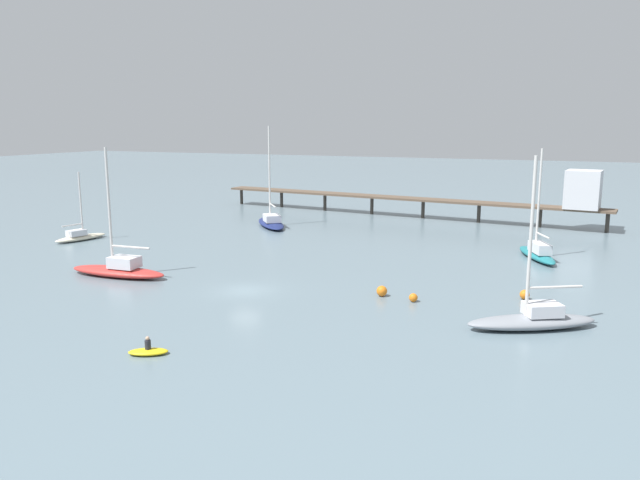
{
  "coord_description": "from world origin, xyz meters",
  "views": [
    {
      "loc": [
        24.77,
        -42.42,
        13.58
      ],
      "look_at": [
        0.0,
        15.69,
        1.5
      ],
      "focal_mm": 34.32,
      "sensor_mm": 36.0,
      "label": 1
    }
  ],
  "objects_px": {
    "sailboat_teal": "(538,252)",
    "sailboat_gray": "(533,318)",
    "mooring_buoy_inner": "(382,291)",
    "pier": "(498,194)",
    "dinghy_yellow": "(148,351)",
    "sailboat_navy": "(271,221)",
    "sailboat_cream": "(80,236)",
    "mooring_buoy_near": "(413,298)",
    "sailboat_red": "(119,268)",
    "mooring_buoy_outer": "(525,295)"
  },
  "relations": [
    {
      "from": "sailboat_teal",
      "to": "sailboat_gray",
      "type": "xyz_separation_m",
      "value": [
        1.23,
        -22.72,
        -0.06
      ]
    },
    {
      "from": "mooring_buoy_inner",
      "to": "pier",
      "type": "bearing_deg",
      "value": 84.74
    },
    {
      "from": "pier",
      "to": "dinghy_yellow",
      "type": "height_order",
      "value": "pier"
    },
    {
      "from": "sailboat_teal",
      "to": "sailboat_navy",
      "type": "relative_size",
      "value": 0.84
    },
    {
      "from": "sailboat_cream",
      "to": "mooring_buoy_near",
      "type": "height_order",
      "value": "sailboat_cream"
    },
    {
      "from": "sailboat_teal",
      "to": "dinghy_yellow",
      "type": "xyz_separation_m",
      "value": [
        -19.53,
        -36.73,
        -0.56
      ]
    },
    {
      "from": "dinghy_yellow",
      "to": "sailboat_cream",
      "type": "bearing_deg",
      "value": 139.58
    },
    {
      "from": "sailboat_teal",
      "to": "sailboat_red",
      "type": "height_order",
      "value": "sailboat_red"
    },
    {
      "from": "sailboat_gray",
      "to": "mooring_buoy_outer",
      "type": "xyz_separation_m",
      "value": [
        -1.13,
        7.05,
        -0.35
      ]
    },
    {
      "from": "sailboat_cream",
      "to": "mooring_buoy_inner",
      "type": "bearing_deg",
      "value": -12.36
    },
    {
      "from": "sailboat_navy",
      "to": "mooring_buoy_near",
      "type": "height_order",
      "value": "sailboat_navy"
    },
    {
      "from": "sailboat_gray",
      "to": "dinghy_yellow",
      "type": "xyz_separation_m",
      "value": [
        -20.77,
        -14.01,
        -0.5
      ]
    },
    {
      "from": "pier",
      "to": "sailboat_gray",
      "type": "relative_size",
      "value": 5.1
    },
    {
      "from": "sailboat_teal",
      "to": "sailboat_navy",
      "type": "xyz_separation_m",
      "value": [
        -34.22,
        7.2,
        -0.06
      ]
    },
    {
      "from": "sailboat_navy",
      "to": "dinghy_yellow",
      "type": "height_order",
      "value": "sailboat_navy"
    },
    {
      "from": "sailboat_teal",
      "to": "sailboat_red",
      "type": "xyz_separation_m",
      "value": [
        -34.2,
        -22.37,
        -0.05
      ]
    },
    {
      "from": "sailboat_red",
      "to": "mooring_buoy_outer",
      "type": "relative_size",
      "value": 15.21
    },
    {
      "from": "sailboat_red",
      "to": "dinghy_yellow",
      "type": "bearing_deg",
      "value": -44.38
    },
    {
      "from": "mooring_buoy_near",
      "to": "sailboat_teal",
      "type": "bearing_deg",
      "value": 68.58
    },
    {
      "from": "sailboat_red",
      "to": "sailboat_gray",
      "type": "relative_size",
      "value": 1.0
    },
    {
      "from": "sailboat_navy",
      "to": "mooring_buoy_near",
      "type": "relative_size",
      "value": 19.67
    },
    {
      "from": "mooring_buoy_near",
      "to": "sailboat_red",
      "type": "bearing_deg",
      "value": -174.38
    },
    {
      "from": "sailboat_navy",
      "to": "mooring_buoy_near",
      "type": "bearing_deg",
      "value": -45.55
    },
    {
      "from": "sailboat_navy",
      "to": "mooring_buoy_inner",
      "type": "height_order",
      "value": "sailboat_navy"
    },
    {
      "from": "sailboat_teal",
      "to": "mooring_buoy_near",
      "type": "relative_size",
      "value": 16.53
    },
    {
      "from": "pier",
      "to": "sailboat_gray",
      "type": "distance_m",
      "value": 44.75
    },
    {
      "from": "sailboat_navy",
      "to": "sailboat_red",
      "type": "relative_size",
      "value": 1.15
    },
    {
      "from": "sailboat_teal",
      "to": "mooring_buoy_inner",
      "type": "relative_size",
      "value": 13.02
    },
    {
      "from": "pier",
      "to": "sailboat_cream",
      "type": "xyz_separation_m",
      "value": [
        -43.59,
        -31.67,
        -3.6
      ]
    },
    {
      "from": "sailboat_navy",
      "to": "mooring_buoy_near",
      "type": "xyz_separation_m",
      "value": [
        26.47,
        -26.98,
        -0.39
      ]
    },
    {
      "from": "pier",
      "to": "sailboat_red",
      "type": "relative_size",
      "value": 5.11
    },
    {
      "from": "sailboat_gray",
      "to": "pier",
      "type": "bearing_deg",
      "value": 100.3
    },
    {
      "from": "dinghy_yellow",
      "to": "mooring_buoy_outer",
      "type": "height_order",
      "value": "dinghy_yellow"
    },
    {
      "from": "sailboat_navy",
      "to": "mooring_buoy_outer",
      "type": "bearing_deg",
      "value": -33.67
    },
    {
      "from": "sailboat_cream",
      "to": "mooring_buoy_inner",
      "type": "xyz_separation_m",
      "value": [
        39.87,
        -8.74,
        -0.14
      ]
    },
    {
      "from": "sailboat_cream",
      "to": "mooring_buoy_inner",
      "type": "relative_size",
      "value": 9.34
    },
    {
      "from": "sailboat_gray",
      "to": "mooring_buoy_inner",
      "type": "distance_m",
      "value": 12.21
    },
    {
      "from": "sailboat_teal",
      "to": "mooring_buoy_outer",
      "type": "relative_size",
      "value": 14.67
    },
    {
      "from": "sailboat_cream",
      "to": "mooring_buoy_outer",
      "type": "xyz_separation_m",
      "value": [
        50.45,
        -5.17,
        -0.19
      ]
    },
    {
      "from": "pier",
      "to": "mooring_buoy_near",
      "type": "distance_m",
      "value": 41.15
    },
    {
      "from": "mooring_buoy_inner",
      "to": "sailboat_cream",
      "type": "bearing_deg",
      "value": 167.64
    },
    {
      "from": "mooring_buoy_inner",
      "to": "sailboat_navy",
      "type": "bearing_deg",
      "value": 131.95
    },
    {
      "from": "sailboat_navy",
      "to": "mooring_buoy_outer",
      "type": "relative_size",
      "value": 17.45
    },
    {
      "from": "sailboat_cream",
      "to": "mooring_buoy_near",
      "type": "xyz_separation_m",
      "value": [
        42.59,
        -9.28,
        -0.23
      ]
    },
    {
      "from": "sailboat_red",
      "to": "mooring_buoy_near",
      "type": "xyz_separation_m",
      "value": [
        26.45,
        2.6,
        -0.4
      ]
    },
    {
      "from": "sailboat_teal",
      "to": "sailboat_red",
      "type": "distance_m",
      "value": 40.87
    },
    {
      "from": "sailboat_cream",
      "to": "dinghy_yellow",
      "type": "bearing_deg",
      "value": -40.42
    },
    {
      "from": "mooring_buoy_inner",
      "to": "mooring_buoy_outer",
      "type": "bearing_deg",
      "value": 18.63
    },
    {
      "from": "sailboat_gray",
      "to": "sailboat_teal",
      "type": "bearing_deg",
      "value": 93.11
    },
    {
      "from": "dinghy_yellow",
      "to": "mooring_buoy_near",
      "type": "bearing_deg",
      "value": 55.22
    }
  ]
}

